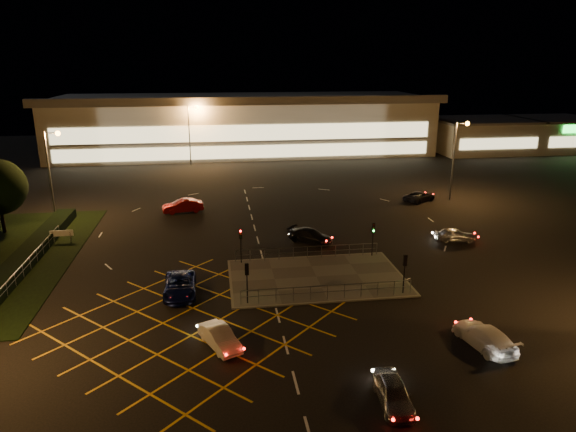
{
  "coord_description": "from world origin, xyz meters",
  "views": [
    {
      "loc": [
        -6.0,
        -40.49,
        17.36
      ],
      "look_at": [
        1.25,
        9.3,
        2.0
      ],
      "focal_mm": 32.0,
      "sensor_mm": 36.0,
      "label": 1
    }
  ],
  "objects": [
    {
      "name": "ground",
      "position": [
        0.0,
        0.0,
        0.0
      ],
      "size": [
        180.0,
        180.0,
        0.0
      ],
      "primitive_type": "plane",
      "color": "black",
      "rests_on": "ground"
    },
    {
      "name": "pedestrian_island",
      "position": [
        2.0,
        -2.0,
        0.06
      ],
      "size": [
        14.0,
        9.0,
        0.12
      ],
      "primitive_type": "cube",
      "color": "#4C4944",
      "rests_on": "ground"
    },
    {
      "name": "hedge",
      "position": [
        -23.0,
        6.0,
        0.5
      ],
      "size": [
        2.0,
        26.0,
        1.0
      ],
      "primitive_type": "cube",
      "color": "black",
      "rests_on": "ground"
    },
    {
      "name": "supermarket",
      "position": [
        0.0,
        61.95,
        5.31
      ],
      "size": [
        72.0,
        26.5,
        10.5
      ],
      "color": "beige",
      "rests_on": "ground"
    },
    {
      "name": "retail_unit_a",
      "position": [
        46.0,
        53.97,
        3.21
      ],
      "size": [
        18.8,
        14.8,
        6.35
      ],
      "color": "beige",
      "rests_on": "ground"
    },
    {
      "name": "retail_unit_b",
      "position": [
        62.0,
        53.96,
        3.22
      ],
      "size": [
        14.8,
        14.8,
        6.35
      ],
      "color": "beige",
      "rests_on": "ground"
    },
    {
      "name": "streetlight_nw",
      "position": [
        -23.56,
        18.0,
        6.56
      ],
      "size": [
        1.78,
        0.56,
        10.03
      ],
      "color": "slate",
      "rests_on": "ground"
    },
    {
      "name": "streetlight_ne",
      "position": [
        24.44,
        20.0,
        6.56
      ],
      "size": [
        1.78,
        0.56,
        10.03
      ],
      "color": "slate",
      "rests_on": "ground"
    },
    {
      "name": "streetlight_far_left",
      "position": [
        -9.56,
        48.0,
        6.56
      ],
      "size": [
        1.78,
        0.56,
        10.03
      ],
      "color": "slate",
      "rests_on": "ground"
    },
    {
      "name": "streetlight_far_right",
      "position": [
        30.44,
        50.0,
        6.56
      ],
      "size": [
        1.78,
        0.56,
        10.03
      ],
      "color": "slate",
      "rests_on": "ground"
    },
    {
      "name": "signal_sw",
      "position": [
        -4.0,
        -5.99,
        2.37
      ],
      "size": [
        0.28,
        0.3,
        3.15
      ],
      "rotation": [
        0.0,
        0.0,
        3.14
      ],
      "color": "black",
      "rests_on": "pedestrian_island"
    },
    {
      "name": "signal_se",
      "position": [
        8.0,
        -5.99,
        2.37
      ],
      "size": [
        0.28,
        0.3,
        3.15
      ],
      "rotation": [
        0.0,
        0.0,
        3.14
      ],
      "color": "black",
      "rests_on": "pedestrian_island"
    },
    {
      "name": "signal_nw",
      "position": [
        -4.0,
        1.99,
        2.37
      ],
      "size": [
        0.28,
        0.3,
        3.15
      ],
      "color": "black",
      "rests_on": "pedestrian_island"
    },
    {
      "name": "signal_ne",
      "position": [
        8.0,
        1.99,
        2.37
      ],
      "size": [
        0.28,
        0.3,
        3.15
      ],
      "color": "black",
      "rests_on": "pedestrian_island"
    },
    {
      "name": "car_near_silver",
      "position": [
        2.78,
        -18.58,
        0.67
      ],
      "size": [
        1.86,
        4.04,
        1.34
      ],
      "primitive_type": "imported",
      "rotation": [
        0.0,
        0.0,
        6.21
      ],
      "color": "#ACB0B4",
      "rests_on": "ground"
    },
    {
      "name": "car_queue_white",
      "position": [
        -6.13,
        -11.56,
        0.64
      ],
      "size": [
        2.86,
        4.09,
        1.28
      ],
      "primitive_type": "imported",
      "rotation": [
        0.0,
        0.0,
        0.43
      ],
      "color": "white",
      "rests_on": "ground"
    },
    {
      "name": "car_left_blue",
      "position": [
        -9.03,
        -3.52,
        0.72
      ],
      "size": [
        2.51,
        5.24,
        1.44
      ],
      "primitive_type": "imported",
      "rotation": [
        0.0,
        0.0,
        0.02
      ],
      "color": "#0D164F",
      "rests_on": "ground"
    },
    {
      "name": "car_far_dkgrey",
      "position": [
        3.11,
        6.66,
        0.67
      ],
      "size": [
        4.73,
        4.41,
        1.34
      ],
      "primitive_type": "imported",
      "rotation": [
        0.0,
        0.0,
        0.87
      ],
      "color": "black",
      "rests_on": "ground"
    },
    {
      "name": "car_right_silver",
      "position": [
        17.42,
        4.84,
        0.67
      ],
      "size": [
        4.16,
        2.28,
        1.34
      ],
      "primitive_type": "imported",
      "rotation": [
        0.0,
        0.0,
        1.38
      ],
      "color": "silver",
      "rests_on": "ground"
    },
    {
      "name": "car_circ_red",
      "position": [
        -9.93,
        19.13,
        0.78
      ],
      "size": [
        4.97,
        2.5,
        1.56
      ],
      "primitive_type": "imported",
      "rotation": [
        0.0,
        0.0,
        4.9
      ],
      "color": "maroon",
      "rests_on": "ground"
    },
    {
      "name": "car_east_grey",
      "position": [
        19.76,
        19.79,
        0.64
      ],
      "size": [
        5.07,
        4.26,
        1.29
      ],
      "primitive_type": "imported",
      "rotation": [
        0.0,
        0.0,
        2.12
      ],
      "color": "black",
      "rests_on": "ground"
    },
    {
      "name": "car_approach_white",
      "position": [
        10.38,
        -13.92,
        0.7
      ],
      "size": [
        2.78,
        5.07,
        1.39
      ],
      "primitive_type": "imported",
      "rotation": [
        0.0,
        0.0,
        3.32
      ],
      "color": "white",
      "rests_on": "ground"
    }
  ]
}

